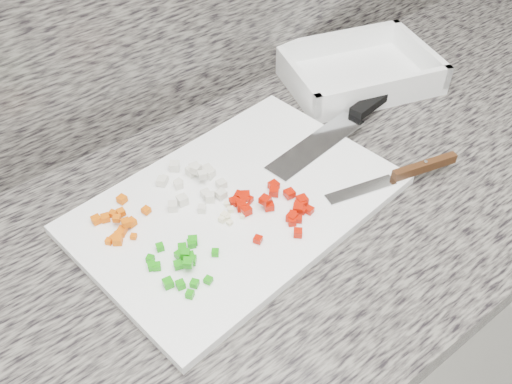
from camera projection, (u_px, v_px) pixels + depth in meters
countertop at (202, 257)px, 0.83m from camera, size 3.96×0.64×0.04m
cutting_board at (238, 204)px, 0.87m from camera, size 0.50×0.37×0.02m
carrot_pile at (119, 223)px, 0.82m from camera, size 0.08×0.09×0.02m
onion_pile at (195, 182)px, 0.88m from camera, size 0.10×0.12×0.02m
green_pepper_pile at (182, 262)px, 0.77m from camera, size 0.09×0.11×0.02m
red_pepper_pile at (274, 205)px, 0.84m from camera, size 0.12×0.13×0.02m
garlic_pile at (234, 212)px, 0.84m from camera, size 0.05×0.04×0.01m
chef_knife at (358, 113)px, 1.01m from camera, size 0.35×0.09×0.02m
paring_knife at (409, 172)px, 0.90m from camera, size 0.23×0.08×0.02m
tray at (358, 73)px, 1.11m from camera, size 0.33×0.28×0.06m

